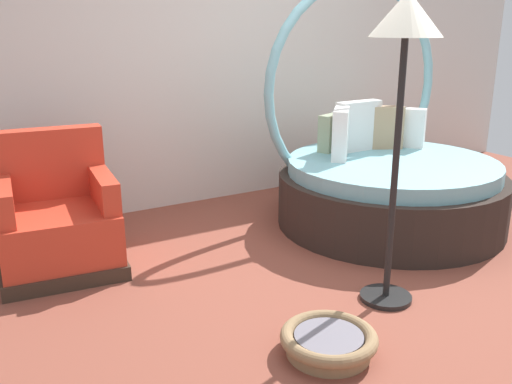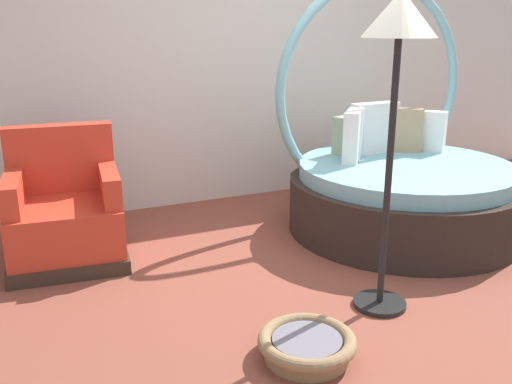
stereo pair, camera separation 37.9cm
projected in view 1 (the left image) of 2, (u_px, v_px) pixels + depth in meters
The scene contains 6 objects.
ground_plane at pixel (351, 276), 3.83m from camera, with size 8.00×8.00×0.02m, color brown.
back_wall at pixel (212, 57), 5.17m from camera, with size 8.00×0.12×2.69m, color silver.
round_daybed at pixel (385, 178), 4.74m from camera, with size 1.88×1.88×2.03m.
red_armchair at pixel (57, 222), 3.88m from camera, with size 0.88×0.88×0.94m.
pet_basket at pixel (329, 341), 2.90m from camera, with size 0.51×0.51×0.13m.
floor_lamp at pixel (404, 46), 3.04m from camera, with size 0.40×0.40×1.82m.
Camera 1 is at (-2.33, -2.69, 1.66)m, focal length 39.20 mm.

